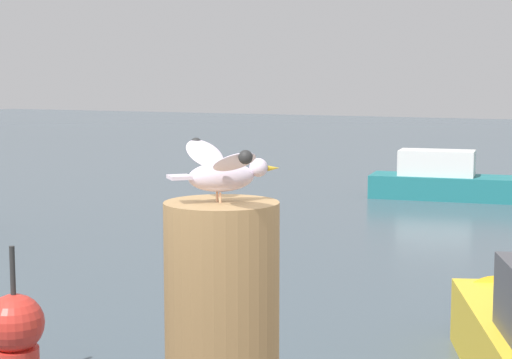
# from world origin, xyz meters

# --- Properties ---
(mooring_post) EXTENTS (0.39, 0.39, 1.08)m
(mooring_post) POSITION_xyz_m (-0.53, -0.59, 1.91)
(mooring_post) COLOR brown
(mooring_post) RESTS_ON harbor_quay
(seagull) EXTENTS (0.52, 0.49, 0.20)m
(seagull) POSITION_xyz_m (-0.53, -0.59, 2.56)
(seagull) COLOR tan
(seagull) RESTS_ON mooring_post
(boat_teal) EXTENTS (5.78, 2.11, 1.41)m
(boat_teal) POSITION_xyz_m (-3.32, 17.05, 0.39)
(boat_teal) COLOR #1E7075
(boat_teal) RESTS_ON ground_plane
(channel_buoy) EXTENTS (0.56, 0.56, 1.33)m
(channel_buoy) POSITION_xyz_m (-4.67, 2.66, 0.48)
(channel_buoy) COLOR red
(channel_buoy) RESTS_ON ground_plane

